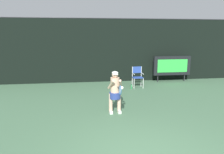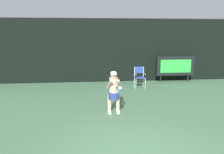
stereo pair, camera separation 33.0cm
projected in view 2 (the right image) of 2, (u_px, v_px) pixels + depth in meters
The scene contains 6 objects.
backdrop_screen at pixel (106, 51), 12.57m from camera, with size 18.00×0.12×3.66m.
scoreboard at pixel (175, 66), 12.54m from camera, with size 2.20×0.21×1.50m.
umpire_chair at pixel (140, 76), 11.29m from camera, with size 0.52×0.44×1.08m.
water_bottle at pixel (133, 87), 11.01m from camera, with size 0.07×0.07×0.27m.
tennis_player at pixel (114, 90), 7.54m from camera, with size 0.52×0.59×1.48m.
tennis_racket at pixel (118, 90), 6.93m from camera, with size 0.03×0.60×0.31m.
Camera 2 is at (-0.99, -4.09, 2.69)m, focal length 34.91 mm.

